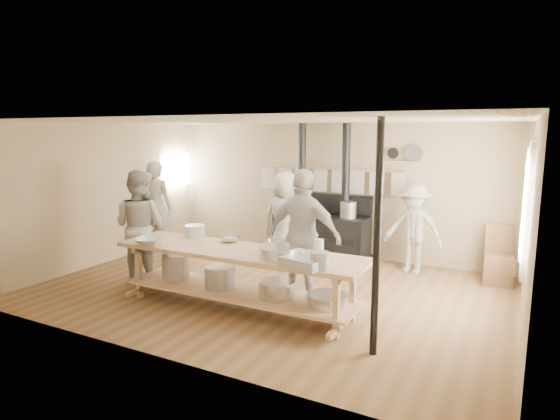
{
  "coord_description": "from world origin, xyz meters",
  "views": [
    {
      "loc": [
        3.37,
        -6.15,
        2.45
      ],
      "look_at": [
        0.08,
        0.2,
        1.24
      ],
      "focal_mm": 30.0,
      "sensor_mm": 36.0,
      "label": 1
    }
  ],
  "objects_px": {
    "cook_center": "(285,220)",
    "cook_by_window": "(413,228)",
    "cook_right": "(304,237)",
    "roasting_pan": "(304,262)",
    "stove": "(322,232)",
    "prep_table": "(238,273)",
    "cook_far_left": "(156,207)",
    "cook_left": "(140,227)",
    "chair": "(498,267)"
  },
  "relations": [
    {
      "from": "cook_far_left",
      "to": "cook_left",
      "type": "distance_m",
      "value": 1.86
    },
    {
      "from": "prep_table",
      "to": "roasting_pan",
      "type": "height_order",
      "value": "roasting_pan"
    },
    {
      "from": "cook_right",
      "to": "roasting_pan",
      "type": "bearing_deg",
      "value": 116.8
    },
    {
      "from": "chair",
      "to": "cook_left",
      "type": "bearing_deg",
      "value": -158.48
    },
    {
      "from": "prep_table",
      "to": "cook_right",
      "type": "height_order",
      "value": "cook_right"
    },
    {
      "from": "cook_by_window",
      "to": "roasting_pan",
      "type": "height_order",
      "value": "cook_by_window"
    },
    {
      "from": "cook_far_left",
      "to": "cook_right",
      "type": "relative_size",
      "value": 0.97
    },
    {
      "from": "cook_center",
      "to": "chair",
      "type": "xyz_separation_m",
      "value": [
        3.47,
        0.78,
        -0.59
      ]
    },
    {
      "from": "cook_by_window",
      "to": "cook_left",
      "type": "bearing_deg",
      "value": -139.78
    },
    {
      "from": "cook_center",
      "to": "roasting_pan",
      "type": "xyz_separation_m",
      "value": [
        1.46,
        -2.42,
        0.03
      ]
    },
    {
      "from": "cook_left",
      "to": "prep_table",
      "type": "bearing_deg",
      "value": 164.71
    },
    {
      "from": "cook_by_window",
      "to": "roasting_pan",
      "type": "distance_m",
      "value": 3.24
    },
    {
      "from": "prep_table",
      "to": "cook_right",
      "type": "relative_size",
      "value": 1.86
    },
    {
      "from": "cook_center",
      "to": "cook_by_window",
      "type": "xyz_separation_m",
      "value": [
        2.1,
        0.76,
        -0.08
      ]
    },
    {
      "from": "stove",
      "to": "cook_by_window",
      "type": "height_order",
      "value": "stove"
    },
    {
      "from": "cook_right",
      "to": "chair",
      "type": "height_order",
      "value": "cook_right"
    },
    {
      "from": "stove",
      "to": "prep_table",
      "type": "bearing_deg",
      "value": -90.04
    },
    {
      "from": "stove",
      "to": "chair",
      "type": "xyz_separation_m",
      "value": [
        3.15,
        -0.15,
        -0.24
      ]
    },
    {
      "from": "cook_far_left",
      "to": "roasting_pan",
      "type": "bearing_deg",
      "value": 139.5
    },
    {
      "from": "prep_table",
      "to": "cook_center",
      "type": "height_order",
      "value": "cook_center"
    },
    {
      "from": "cook_center",
      "to": "roasting_pan",
      "type": "bearing_deg",
      "value": 114.71
    },
    {
      "from": "stove",
      "to": "cook_center",
      "type": "bearing_deg",
      "value": -108.89
    },
    {
      "from": "cook_right",
      "to": "cook_by_window",
      "type": "relative_size",
      "value": 1.22
    },
    {
      "from": "prep_table",
      "to": "cook_left",
      "type": "relative_size",
      "value": 1.96
    },
    {
      "from": "cook_far_left",
      "to": "cook_center",
      "type": "relative_size",
      "value": 1.07
    },
    {
      "from": "prep_table",
      "to": "chair",
      "type": "relative_size",
      "value": 3.78
    },
    {
      "from": "cook_by_window",
      "to": "roasting_pan",
      "type": "relative_size",
      "value": 3.06
    },
    {
      "from": "roasting_pan",
      "to": "cook_far_left",
      "type": "bearing_deg",
      "value": 152.91
    },
    {
      "from": "cook_by_window",
      "to": "cook_right",
      "type": "bearing_deg",
      "value": -109.8
    },
    {
      "from": "stove",
      "to": "roasting_pan",
      "type": "bearing_deg",
      "value": -71.14
    },
    {
      "from": "stove",
      "to": "cook_right",
      "type": "bearing_deg",
      "value": -73.66
    },
    {
      "from": "cook_right",
      "to": "roasting_pan",
      "type": "distance_m",
      "value": 1.09
    },
    {
      "from": "roasting_pan",
      "to": "cook_left",
      "type": "bearing_deg",
      "value": 168.84
    },
    {
      "from": "cook_far_left",
      "to": "roasting_pan",
      "type": "height_order",
      "value": "cook_far_left"
    },
    {
      "from": "cook_right",
      "to": "cook_by_window",
      "type": "height_order",
      "value": "cook_right"
    },
    {
      "from": "prep_table",
      "to": "cook_center",
      "type": "distance_m",
      "value": 2.14
    },
    {
      "from": "chair",
      "to": "roasting_pan",
      "type": "distance_m",
      "value": 3.83
    },
    {
      "from": "cook_center",
      "to": "cook_by_window",
      "type": "bearing_deg",
      "value": -166.46
    },
    {
      "from": "cook_far_left",
      "to": "cook_right",
      "type": "bearing_deg",
      "value": 149.32
    },
    {
      "from": "stove",
      "to": "cook_by_window",
      "type": "bearing_deg",
      "value": -5.38
    },
    {
      "from": "prep_table",
      "to": "roasting_pan",
      "type": "xyz_separation_m",
      "value": [
        1.15,
        -0.33,
        0.39
      ]
    },
    {
      "from": "cook_center",
      "to": "cook_far_left",
      "type": "bearing_deg",
      "value": -1.48
    },
    {
      "from": "cook_left",
      "to": "cook_far_left",
      "type": "bearing_deg",
      "value": -62.82
    },
    {
      "from": "cook_left",
      "to": "cook_right",
      "type": "height_order",
      "value": "cook_right"
    },
    {
      "from": "chair",
      "to": "roasting_pan",
      "type": "height_order",
      "value": "roasting_pan"
    },
    {
      "from": "roasting_pan",
      "to": "cook_right",
      "type": "bearing_deg",
      "value": 114.51
    },
    {
      "from": "prep_table",
      "to": "stove",
      "type": "bearing_deg",
      "value": 89.96
    },
    {
      "from": "cook_far_left",
      "to": "stove",
      "type": "bearing_deg",
      "value": -172.76
    },
    {
      "from": "cook_left",
      "to": "chair",
      "type": "distance_m",
      "value": 5.85
    },
    {
      "from": "chair",
      "to": "cook_right",
      "type": "bearing_deg",
      "value": -142.85
    }
  ]
}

